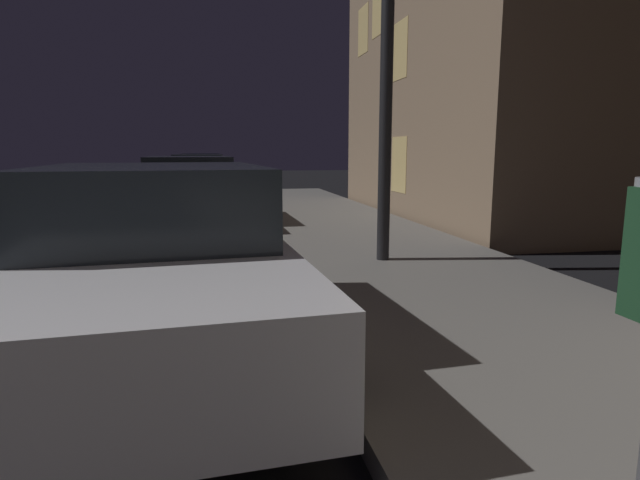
{
  "coord_description": "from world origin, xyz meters",
  "views": [
    {
      "loc": [
        3.3,
        -1.21,
        1.54
      ],
      "look_at": [
        4.02,
        2.29,
        0.93
      ],
      "focal_mm": 29.23,
      "sensor_mm": 36.0,
      "label": 1
    }
  ],
  "objects_px": {
    "car_white": "(157,257)",
    "car_blue": "(202,170)",
    "car_black": "(190,192)",
    "car_silver": "(198,176)"
  },
  "relations": [
    {
      "from": "car_white",
      "to": "car_black",
      "type": "xyz_separation_m",
      "value": [
        0.0,
        6.71,
        0.01
      ]
    },
    {
      "from": "car_black",
      "to": "car_silver",
      "type": "height_order",
      "value": "same"
    },
    {
      "from": "car_white",
      "to": "car_blue",
      "type": "height_order",
      "value": "same"
    },
    {
      "from": "car_black",
      "to": "car_silver",
      "type": "relative_size",
      "value": 1.04
    },
    {
      "from": "car_black",
      "to": "car_blue",
      "type": "relative_size",
      "value": 0.99
    },
    {
      "from": "car_white",
      "to": "car_silver",
      "type": "relative_size",
      "value": 1.07
    },
    {
      "from": "car_white",
      "to": "car_silver",
      "type": "bearing_deg",
      "value": 90.0
    },
    {
      "from": "car_black",
      "to": "car_blue",
      "type": "bearing_deg",
      "value": 90.0
    },
    {
      "from": "car_blue",
      "to": "car_silver",
      "type": "bearing_deg",
      "value": -90.0
    },
    {
      "from": "car_silver",
      "to": "car_blue",
      "type": "xyz_separation_m",
      "value": [
        0.0,
        6.33,
        -0.0
      ]
    }
  ]
}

